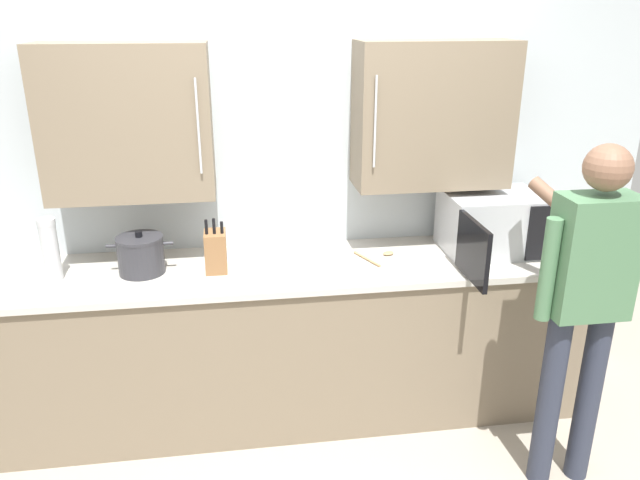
% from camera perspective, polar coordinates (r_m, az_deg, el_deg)
% --- Properties ---
extents(back_wall_tiled, '(4.28, 0.44, 2.71)m').
position_cam_1_polar(back_wall_tiled, '(3.43, -3.41, 7.77)').
color(back_wall_tiled, '#B2BCC1').
rests_on(back_wall_tiled, ground_plane).
extents(counter_unit, '(3.27, 0.67, 0.92)m').
position_cam_1_polar(counter_unit, '(3.48, -2.59, -9.30)').
color(counter_unit, '#756651').
rests_on(counter_unit, ground_plane).
extents(microwave_oven, '(0.53, 0.78, 0.33)m').
position_cam_1_polar(microwave_oven, '(3.52, 15.30, 1.48)').
color(microwave_oven, '#B7BABF').
rests_on(microwave_oven, counter_unit).
extents(stock_pot, '(0.33, 0.24, 0.23)m').
position_cam_1_polar(stock_pot, '(3.27, -16.29, -1.31)').
color(stock_pot, '#2D2D33').
rests_on(stock_pot, counter_unit).
extents(wooden_spoon, '(0.23, 0.22, 0.02)m').
position_cam_1_polar(wooden_spoon, '(3.38, 5.36, -1.48)').
color(wooden_spoon, tan).
rests_on(wooden_spoon, counter_unit).
extents(knife_block, '(0.11, 0.15, 0.29)m').
position_cam_1_polar(knife_block, '(3.21, -9.65, -1.01)').
color(knife_block, brown).
rests_on(knife_block, counter_unit).
extents(thermos_flask, '(0.09, 0.09, 0.32)m').
position_cam_1_polar(thermos_flask, '(3.32, -23.74, -0.79)').
color(thermos_flask, '#B7BABF').
rests_on(thermos_flask, counter_unit).
extents(person_figure, '(0.44, 0.58, 1.68)m').
position_cam_1_polar(person_figure, '(2.99, 23.35, -4.50)').
color(person_figure, '#282D3D').
rests_on(person_figure, ground_plane).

